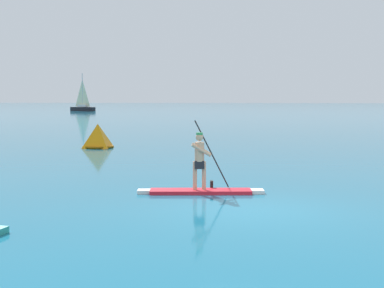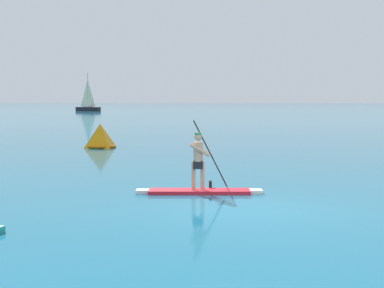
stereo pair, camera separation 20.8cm
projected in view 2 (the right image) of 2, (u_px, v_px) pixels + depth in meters
ground at (246, 210)px, 13.13m from camera, size 440.00×440.00×0.00m
paddleboarder_mid_center at (200, 181)px, 15.37m from camera, size 3.47×1.06×2.02m
race_marker_buoy at (100, 137)px, 29.06m from camera, size 1.90×1.90×1.24m
sailboat_left_horizon at (88, 106)px, 103.32m from camera, size 4.92×2.48×6.88m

